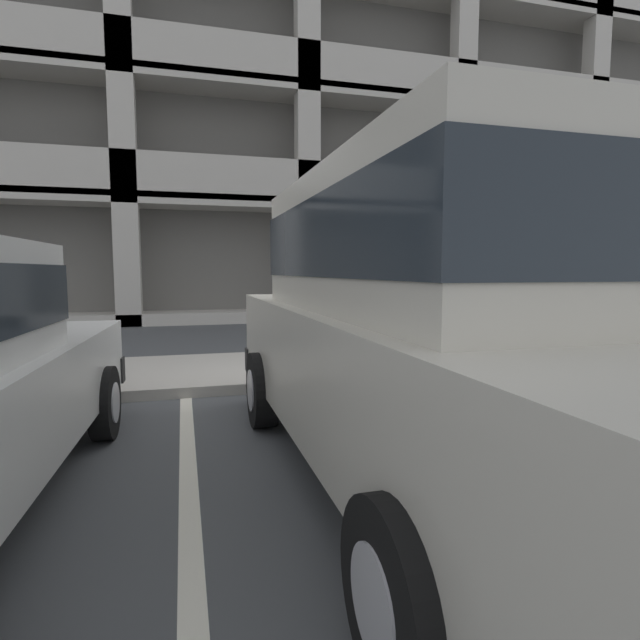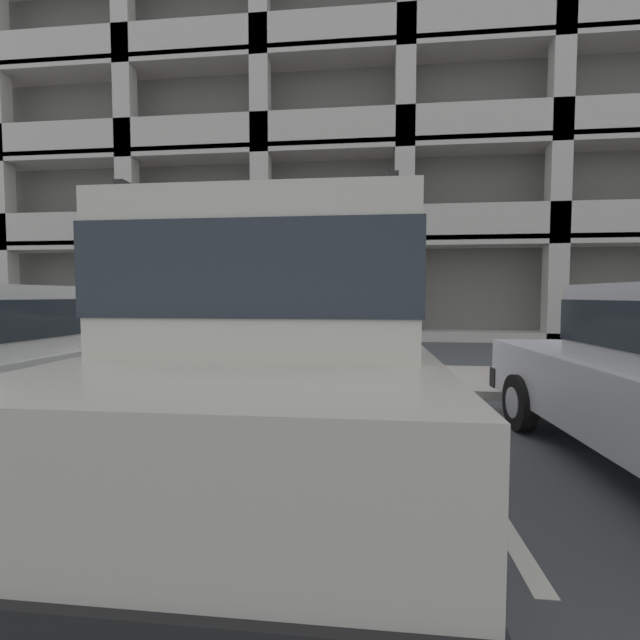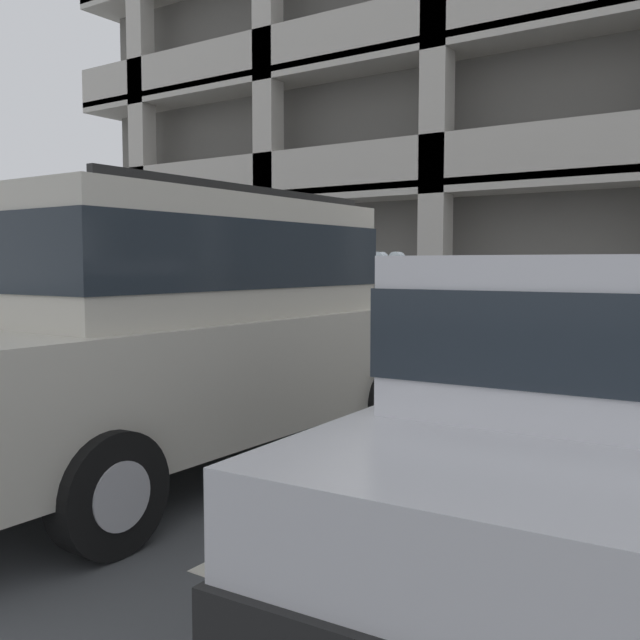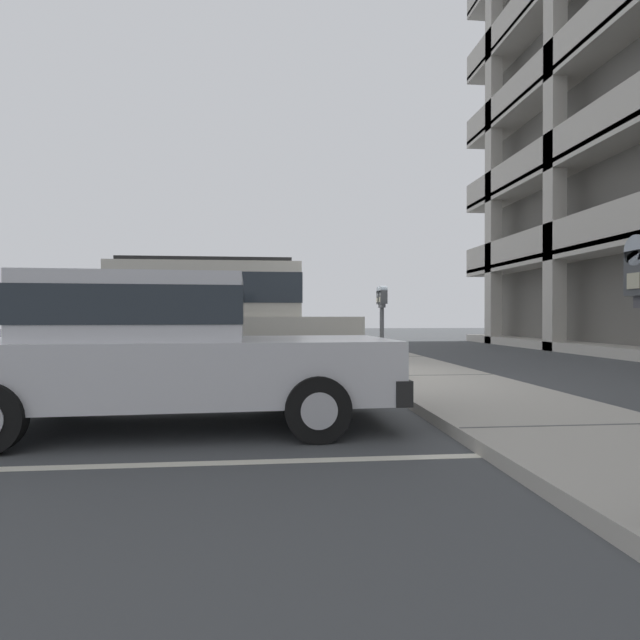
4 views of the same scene
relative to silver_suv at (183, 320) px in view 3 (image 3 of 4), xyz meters
name	(u,v)px [view 3 (image 3 of 4)]	position (x,y,z in m)	size (l,w,h in m)	color
ground_plane	(350,413)	(-0.06, 2.45, -1.14)	(80.00, 80.00, 0.10)	#444749
sidewalk	(408,385)	(-0.06, 3.75, -1.03)	(40.00, 2.20, 0.12)	#ADA89E
parking_stall_lines	(418,461)	(1.43, 1.05, -1.08)	(12.05, 4.80, 0.01)	silver
silver_suv	(183,320)	(0.00, 0.00, 0.00)	(2.02, 4.78, 2.03)	beige
dark_hatchback	(622,406)	(3.11, -0.13, -0.27)	(1.99, 4.56, 1.54)	silver
parking_meter_near	(388,289)	(0.19, 2.80, 0.16)	(0.35, 0.12, 1.51)	#595B60
fire_hydrant	(165,339)	(-3.49, 3.09, -0.62)	(0.30, 0.30, 0.70)	red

